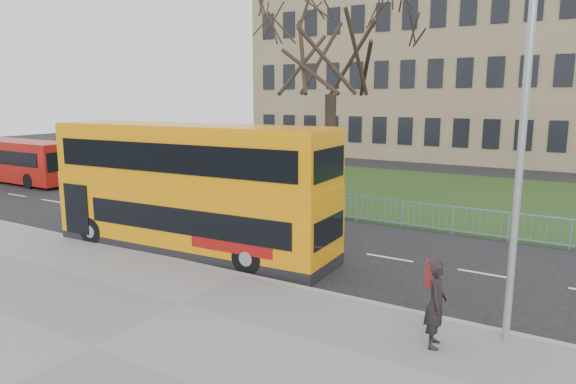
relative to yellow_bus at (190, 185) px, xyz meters
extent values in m
plane|color=black|center=(3.06, 0.27, -2.28)|extent=(120.00, 120.00, 0.00)
cube|color=slate|center=(3.06, -6.48, -2.22)|extent=(80.00, 10.50, 0.12)
cube|color=gray|center=(3.06, -1.28, -2.21)|extent=(80.00, 0.20, 0.14)
cube|color=#253D16|center=(3.06, 14.57, -2.24)|extent=(80.00, 15.40, 0.08)
cube|color=#78694C|center=(-1.94, 35.27, 4.72)|extent=(30.00, 15.00, 14.00)
cube|color=orange|center=(0.00, 0.01, -0.99)|extent=(10.27, 2.94, 1.89)
cube|color=orange|center=(0.00, 0.01, 0.12)|extent=(10.27, 2.94, 0.32)
cube|color=orange|center=(0.00, 0.01, 1.13)|extent=(10.21, 2.89, 1.69)
cube|color=black|center=(0.64, -1.17, -0.92)|extent=(7.83, 0.45, 0.82)
cube|color=black|center=(0.06, -1.18, 1.04)|extent=(9.33, 0.53, 0.92)
cylinder|color=black|center=(-3.57, -1.27, -1.78)|extent=(1.02, 0.32, 1.01)
cylinder|color=black|center=(3.00, -0.92, -1.78)|extent=(1.02, 0.32, 1.01)
cube|color=#9B130E|center=(-19.37, 5.38, -0.90)|extent=(9.84, 2.31, 2.41)
cylinder|color=black|center=(-16.26, 4.32, -1.84)|extent=(0.89, 0.24, 0.89)
imported|color=black|center=(9.06, -2.75, -1.24)|extent=(0.59, 0.76, 1.85)
cylinder|color=gray|center=(10.30, -1.73, 1.66)|extent=(0.15, 0.15, 7.65)
camera|label=1|loc=(11.62, -12.78, 2.92)|focal=32.00mm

